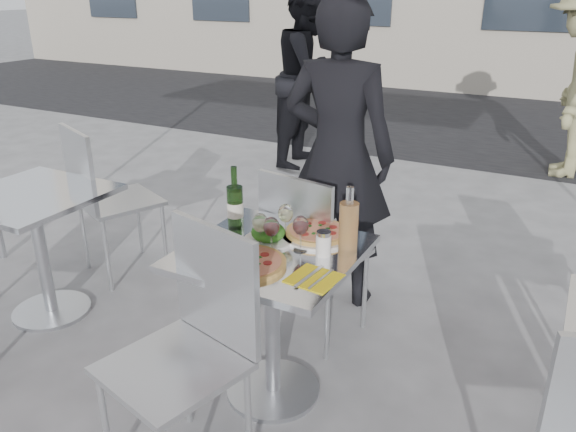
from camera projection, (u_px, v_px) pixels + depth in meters
The scene contains 22 objects.
ground at pixel (273, 391), 2.67m from camera, with size 80.00×80.00×0.00m, color slate.
street_asphalt at pixel (496, 121), 7.98m from camera, with size 24.00×5.00×0.00m, color black.
main_table at pixel (272, 293), 2.47m from camera, with size 0.72×0.72×0.75m.
side_table_left at pixel (37, 229), 3.11m from camera, with size 0.72×0.72×0.75m.
chair_far at pixel (308, 245), 2.86m from camera, with size 0.50×0.51×0.96m.
chair_near at pixel (193, 335), 2.09m from camera, with size 0.55×0.56×0.99m.
side_chair_lfar at pixel (102, 191), 3.53m from camera, with size 0.61×0.61×1.01m.
woman_diner at pixel (338, 156), 3.19m from camera, with size 0.65×0.43×1.79m, color black.
pedestrian_a at pixel (309, 76), 5.75m from camera, with size 0.90×0.70×1.85m, color black.
pedestrian_b at pixel (576, 82), 5.43m from camera, with size 1.19×0.68×1.84m, color #979261.
pizza_near at pixel (246, 263), 2.25m from camera, with size 0.32×0.32×0.02m.
pizza_far at pixel (317, 233), 2.51m from camera, with size 0.32×0.32×0.03m.
salad_plate at pixel (268, 234), 2.45m from camera, with size 0.22×0.22×0.09m.
wine_bottle at pixel (235, 205), 2.56m from camera, with size 0.07×0.08×0.29m.
carafe at pixel (349, 226), 2.32m from camera, with size 0.08×0.08×0.29m.
sugar_shaker at pixel (323, 243), 2.32m from camera, with size 0.06×0.06×0.11m.
wineglass_white_a at pixel (260, 224), 2.36m from camera, with size 0.07×0.07×0.16m.
wineglass_white_b at pixel (286, 214), 2.47m from camera, with size 0.07×0.07×0.16m.
wineglass_red_a at pixel (271, 228), 2.33m from camera, with size 0.07×0.07×0.16m.
wineglass_red_b at pixel (301, 227), 2.34m from camera, with size 0.07×0.07×0.16m.
napkin_left at pixel (206, 254), 2.34m from camera, with size 0.20×0.20×0.01m.
napkin_right at pixel (314, 278), 2.15m from camera, with size 0.20×0.20×0.01m.
Camera 1 is at (1.07, -1.87, 1.79)m, focal length 35.00 mm.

